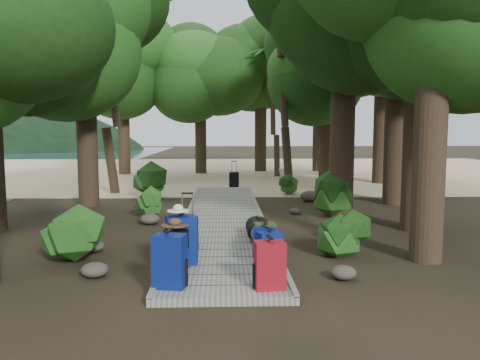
{
  "coord_description": "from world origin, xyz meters",
  "views": [
    {
      "loc": [
        0.02,
        -10.88,
        2.28
      ],
      "look_at": [
        0.43,
        1.3,
        1.0
      ],
      "focal_mm": 35.0,
      "sensor_mm": 36.0,
      "label": 1
    }
  ],
  "objects_px": {
    "backpack_right_c": "(264,241)",
    "kayak": "(159,180)",
    "duffel_right_black": "(258,228)",
    "backpack_left_a": "(170,258)",
    "backpack_left_c": "(181,237)",
    "backpack_right_a": "(270,262)",
    "backpack_right_b": "(269,248)",
    "duffel_right_khaki": "(265,237)",
    "backpack_left_b": "(176,247)",
    "sun_lounger": "(287,175)",
    "lone_suitcase_on_sand": "(234,180)",
    "backpack_left_d": "(185,230)",
    "suitcase_on_boardwalk": "(188,233)",
    "backpack_right_d": "(265,235)"
  },
  "relations": [
    {
      "from": "backpack_right_c",
      "to": "kayak",
      "type": "distance_m",
      "value": 12.92
    },
    {
      "from": "kayak",
      "to": "duffel_right_black",
      "type": "bearing_deg",
      "value": -59.41
    },
    {
      "from": "backpack_left_a",
      "to": "backpack_left_c",
      "type": "height_order",
      "value": "backpack_left_c"
    },
    {
      "from": "backpack_right_a",
      "to": "backpack_right_b",
      "type": "relative_size",
      "value": 1.11
    },
    {
      "from": "backpack_right_c",
      "to": "duffel_right_khaki",
      "type": "xyz_separation_m",
      "value": [
        0.07,
        0.76,
        -0.1
      ]
    },
    {
      "from": "backpack_left_a",
      "to": "backpack_left_b",
      "type": "xyz_separation_m",
      "value": [
        -0.0,
        0.91,
        -0.07
      ]
    },
    {
      "from": "backpack_right_a",
      "to": "sun_lounger",
      "type": "xyz_separation_m",
      "value": [
        2.22,
        14.59,
        -0.19
      ]
    },
    {
      "from": "backpack_left_b",
      "to": "lone_suitcase_on_sand",
      "type": "height_order",
      "value": "backpack_left_b"
    },
    {
      "from": "lone_suitcase_on_sand",
      "to": "sun_lounger",
      "type": "xyz_separation_m",
      "value": [
        2.44,
        2.1,
        -0.03
      ]
    },
    {
      "from": "backpack_left_a",
      "to": "backpack_right_b",
      "type": "xyz_separation_m",
      "value": [
        1.46,
        0.81,
        -0.08
      ]
    },
    {
      "from": "backpack_left_b",
      "to": "sun_lounger",
      "type": "bearing_deg",
      "value": 81.2
    },
    {
      "from": "sun_lounger",
      "to": "kayak",
      "type": "bearing_deg",
      "value": -159.67
    },
    {
      "from": "backpack_right_b",
      "to": "duffel_right_black",
      "type": "relative_size",
      "value": 1.05
    },
    {
      "from": "duffel_right_khaki",
      "to": "backpack_left_d",
      "type": "bearing_deg",
      "value": 160.43
    },
    {
      "from": "suitcase_on_boardwalk",
      "to": "kayak",
      "type": "bearing_deg",
      "value": 92.86
    },
    {
      "from": "backpack_right_b",
      "to": "sun_lounger",
      "type": "xyz_separation_m",
      "value": [
        2.14,
        13.68,
        -0.16
      ]
    },
    {
      "from": "backpack_right_a",
      "to": "duffel_right_khaki",
      "type": "relative_size",
      "value": 1.3
    },
    {
      "from": "backpack_right_c",
      "to": "suitcase_on_boardwalk",
      "type": "bearing_deg",
      "value": 178.44
    },
    {
      "from": "suitcase_on_boardwalk",
      "to": "sun_lounger",
      "type": "xyz_separation_m",
      "value": [
        3.51,
        12.33,
        -0.12
      ]
    },
    {
      "from": "backpack_right_b",
      "to": "backpack_right_d",
      "type": "relative_size",
      "value": 1.16
    },
    {
      "from": "backpack_left_a",
      "to": "backpack_right_d",
      "type": "distance_m",
      "value": 2.44
    },
    {
      "from": "duffel_right_black",
      "to": "sun_lounger",
      "type": "bearing_deg",
      "value": 69.27
    },
    {
      "from": "backpack_right_d",
      "to": "sun_lounger",
      "type": "bearing_deg",
      "value": 74.82
    },
    {
      "from": "backpack_right_a",
      "to": "lone_suitcase_on_sand",
      "type": "relative_size",
      "value": 1.2
    },
    {
      "from": "backpack_left_c",
      "to": "backpack_right_b",
      "type": "bearing_deg",
      "value": -27.19
    },
    {
      "from": "backpack_left_a",
      "to": "backpack_left_c",
      "type": "distance_m",
      "value": 1.14
    },
    {
      "from": "backpack_right_b",
      "to": "backpack_right_d",
      "type": "xyz_separation_m",
      "value": [
        0.03,
        1.11,
        -0.05
      ]
    },
    {
      "from": "sun_lounger",
      "to": "backpack_right_c",
      "type": "bearing_deg",
      "value": -84.72
    },
    {
      "from": "backpack_left_a",
      "to": "backpack_right_b",
      "type": "distance_m",
      "value": 1.67
    },
    {
      "from": "backpack_right_d",
      "to": "kayak",
      "type": "bearing_deg",
      "value": 100.89
    },
    {
      "from": "backpack_left_c",
      "to": "backpack_left_a",
      "type": "bearing_deg",
      "value": -106.9
    },
    {
      "from": "backpack_left_a",
      "to": "duffel_right_black",
      "type": "xyz_separation_m",
      "value": [
        1.45,
        2.94,
        -0.21
      ]
    },
    {
      "from": "backpack_left_d",
      "to": "sun_lounger",
      "type": "xyz_separation_m",
      "value": [
        3.59,
        12.07,
        -0.11
      ]
    },
    {
      "from": "backpack_left_c",
      "to": "suitcase_on_boardwalk",
      "type": "xyz_separation_m",
      "value": [
        0.03,
        1.02,
        -0.15
      ]
    },
    {
      "from": "backpack_right_b",
      "to": "suitcase_on_boardwalk",
      "type": "height_order",
      "value": "backpack_right_b"
    },
    {
      "from": "lone_suitcase_on_sand",
      "to": "kayak",
      "type": "distance_m",
      "value": 3.58
    },
    {
      "from": "backpack_left_b",
      "to": "backpack_right_b",
      "type": "xyz_separation_m",
      "value": [
        1.46,
        -0.1,
        -0.01
      ]
    },
    {
      "from": "backpack_right_b",
      "to": "sun_lounger",
      "type": "distance_m",
      "value": 13.84
    },
    {
      "from": "sun_lounger",
      "to": "backpack_left_d",
      "type": "bearing_deg",
      "value": -91.88
    },
    {
      "from": "backpack_left_a",
      "to": "backpack_left_b",
      "type": "relative_size",
      "value": 1.21
    },
    {
      "from": "backpack_right_c",
      "to": "duffel_right_black",
      "type": "height_order",
      "value": "backpack_right_c"
    },
    {
      "from": "lone_suitcase_on_sand",
      "to": "sun_lounger",
      "type": "height_order",
      "value": "lone_suitcase_on_sand"
    },
    {
      "from": "duffel_right_khaki",
      "to": "duffel_right_black",
      "type": "xyz_separation_m",
      "value": [
        -0.07,
        0.68,
        0.01
      ]
    },
    {
      "from": "backpack_left_b",
      "to": "kayak",
      "type": "xyz_separation_m",
      "value": [
        -2.08,
        13.01,
        -0.29
      ]
    },
    {
      "from": "backpack_left_a",
      "to": "backpack_right_b",
      "type": "bearing_deg",
      "value": 40.81
    },
    {
      "from": "backpack_right_b",
      "to": "suitcase_on_boardwalk",
      "type": "bearing_deg",
      "value": 115.42
    },
    {
      "from": "sun_lounger",
      "to": "backpack_left_b",
      "type": "bearing_deg",
      "value": -90.15
    },
    {
      "from": "lone_suitcase_on_sand",
      "to": "backpack_right_a",
      "type": "bearing_deg",
      "value": -86.89
    },
    {
      "from": "duffel_right_black",
      "to": "kayak",
      "type": "relative_size",
      "value": 0.21
    },
    {
      "from": "backpack_right_a",
      "to": "suitcase_on_boardwalk",
      "type": "xyz_separation_m",
      "value": [
        -1.3,
        2.26,
        -0.07
      ]
    }
  ]
}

